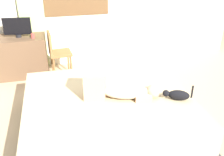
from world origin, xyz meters
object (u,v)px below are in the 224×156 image
(cup, at_px, (33,36))
(chair_by_desk, at_px, (56,51))
(bed, at_px, (108,113))
(person_lying, at_px, (118,89))
(desk, at_px, (22,56))
(tv_monitor, at_px, (17,27))
(cat, at_px, (177,95))

(cup, height_order, chair_by_desk, chair_by_desk)
(bed, relative_size, person_lying, 2.27)
(desk, xyz_separation_m, tv_monitor, (-0.00, -0.00, 0.55))
(cat, height_order, chair_by_desk, chair_by_desk)
(cup, xyz_separation_m, chair_by_desk, (0.38, -0.13, -0.27))
(tv_monitor, bearing_deg, cup, -23.94)
(person_lying, xyz_separation_m, cat, (0.70, -0.23, -0.05))
(bed, distance_m, cat, 0.91)
(bed, height_order, tv_monitor, tv_monitor)
(bed, distance_m, tv_monitor, 2.41)
(cat, distance_m, cup, 2.78)
(cat, bearing_deg, bed, 161.52)
(person_lying, height_order, desk, person_lying)
(person_lying, distance_m, chair_by_desk, 1.91)
(cup, bearing_deg, chair_by_desk, -18.88)
(tv_monitor, bearing_deg, bed, -58.90)
(desk, distance_m, chair_by_desk, 0.68)
(chair_by_desk, bearing_deg, tv_monitor, 159.07)
(person_lying, bearing_deg, cup, 119.02)
(cat, height_order, desk, desk)
(cat, xyz_separation_m, cup, (-1.76, 2.14, 0.22))
(desk, relative_size, chair_by_desk, 1.05)
(cat, distance_m, desk, 3.02)
(cup, bearing_deg, bed, -63.16)
(tv_monitor, bearing_deg, chair_by_desk, -20.93)
(tv_monitor, relative_size, cup, 5.91)
(desk, distance_m, tv_monitor, 0.55)
(tv_monitor, bearing_deg, desk, 0.00)
(bed, relative_size, cat, 6.36)
(tv_monitor, distance_m, cup, 0.31)
(cat, distance_m, chair_by_desk, 2.44)
(bed, bearing_deg, desk, 121.10)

